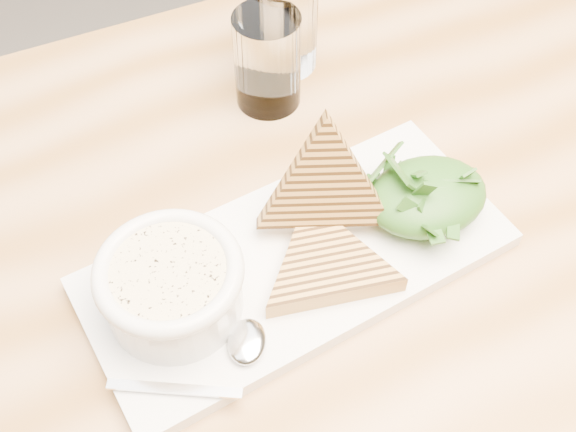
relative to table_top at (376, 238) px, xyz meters
name	(u,v)px	position (x,y,z in m)	size (l,w,h in m)	color
table_top	(376,238)	(0.00, 0.00, 0.00)	(1.17, 0.78, 0.04)	tan
table_leg_br	(536,124)	(0.54, 0.34, -0.37)	(0.06, 0.06, 0.70)	tan
platter	(297,261)	(-0.09, -0.01, 0.03)	(0.37, 0.17, 0.02)	white
soup_bowl	(173,291)	(-0.20, -0.02, 0.06)	(0.11, 0.11, 0.04)	white
soup	(168,272)	(-0.20, -0.02, 0.09)	(0.10, 0.10, 0.01)	beige
bowl_rim	(168,271)	(-0.20, -0.02, 0.09)	(0.12, 0.12, 0.01)	white
sandwich_flat	(326,265)	(-0.07, -0.04, 0.04)	(0.14, 0.14, 0.02)	#B5823E
sandwich_lean	(325,188)	(-0.05, 0.01, 0.08)	(0.14, 0.14, 0.08)	#B5823E
salad_base	(427,196)	(0.04, -0.01, 0.06)	(0.11, 0.09, 0.04)	#1D4B1A
arugula_pile	(428,193)	(0.04, -0.01, 0.06)	(0.11, 0.10, 0.05)	#35661B
spoon_bowl	(247,341)	(-0.16, -0.08, 0.04)	(0.03, 0.04, 0.01)	silver
spoon_handle	(174,389)	(-0.22, -0.09, 0.04)	(0.11, 0.01, 0.00)	silver
glass_near	(267,61)	(-0.03, 0.20, 0.07)	(0.07, 0.07, 0.11)	white
glass_far	(284,21)	(0.01, 0.25, 0.08)	(0.07, 0.07, 0.11)	white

